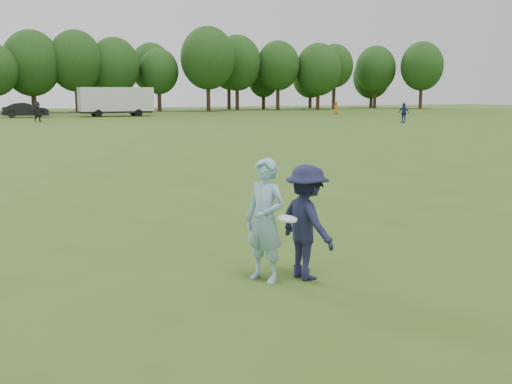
# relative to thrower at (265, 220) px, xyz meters

# --- Properties ---
(ground) EXTENTS (200.00, 200.00, 0.00)m
(ground) POSITION_rel_thrower_xyz_m (0.15, -0.01, -0.86)
(ground) COLOR #375217
(ground) RESTS_ON ground
(thrower) EXTENTS (0.65, 0.75, 1.72)m
(thrower) POSITION_rel_thrower_xyz_m (0.00, 0.00, 0.00)
(thrower) COLOR #81B1C8
(thrower) RESTS_ON ground
(defender) EXTENTS (0.74, 1.12, 1.62)m
(defender) POSITION_rel_thrower_xyz_m (0.58, -0.14, -0.05)
(defender) COLOR #1B1E3C
(defender) RESTS_ON ground
(player_far_b) EXTENTS (0.78, 1.11, 1.74)m
(player_far_b) POSITION_rel_thrower_xyz_m (30.38, 35.36, 0.01)
(player_far_b) COLOR navy
(player_far_b) RESTS_ON ground
(player_far_c) EXTENTS (0.90, 0.86, 1.55)m
(player_far_c) POSITION_rel_thrower_xyz_m (36.28, 55.74, -0.09)
(player_far_c) COLOR #C06616
(player_far_c) RESTS_ON ground
(player_far_d) EXTENTS (1.81, 0.91, 1.87)m
(player_far_d) POSITION_rel_thrower_xyz_m (1.28, 50.11, 0.07)
(player_far_d) COLOR #252525
(player_far_d) RESTS_ON ground
(car_f) EXTENTS (4.86, 2.15, 1.55)m
(car_f) POSITION_rel_thrower_xyz_m (1.08, 61.43, -0.09)
(car_f) COLOR black
(car_f) RESTS_ON ground
(field_cone) EXTENTS (0.28, 0.28, 0.30)m
(field_cone) POSITION_rel_thrower_xyz_m (23.94, 47.39, -0.71)
(field_cone) COLOR #E15A0B
(field_cone) RESTS_ON ground
(disc_in_play) EXTENTS (0.28, 0.28, 0.08)m
(disc_in_play) POSITION_rel_thrower_xyz_m (0.20, -0.29, 0.06)
(disc_in_play) COLOR white
(disc_in_play) RESTS_ON ground
(cargo_trailer) EXTENTS (9.00, 2.75, 3.20)m
(cargo_trailer) POSITION_rel_thrower_xyz_m (10.44, 60.31, 0.91)
(cargo_trailer) COLOR silver
(cargo_trailer) RESTS_ON ground
(treeline) EXTENTS (130.35, 18.39, 11.74)m
(treeline) POSITION_rel_thrower_xyz_m (2.96, 76.88, 5.40)
(treeline) COLOR #332114
(treeline) RESTS_ON ground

